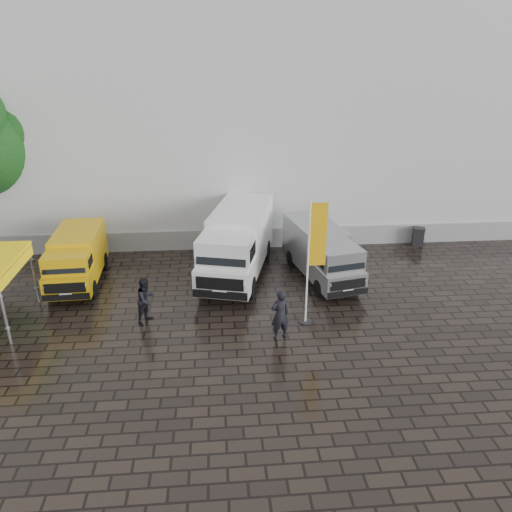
{
  "coord_description": "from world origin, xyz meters",
  "views": [
    {
      "loc": [
        -2.88,
        -15.89,
        9.62
      ],
      "look_at": [
        -1.38,
        2.2,
        1.94
      ],
      "focal_mm": 35.0,
      "sensor_mm": 36.0,
      "label": 1
    }
  ],
  "objects_px": {
    "van_white": "(237,245)",
    "wheelie_bin": "(418,237)",
    "van_yellow": "(77,260)",
    "person_tent": "(146,300)",
    "person_front": "(280,315)",
    "flagpole": "(313,256)",
    "van_silver": "(321,254)"
  },
  "relations": [
    {
      "from": "van_white",
      "to": "van_silver",
      "type": "xyz_separation_m",
      "value": [
        3.68,
        -0.63,
        -0.3
      ]
    },
    {
      "from": "van_white",
      "to": "wheelie_bin",
      "type": "relative_size",
      "value": 6.92
    },
    {
      "from": "van_silver",
      "to": "wheelie_bin",
      "type": "bearing_deg",
      "value": 18.56
    },
    {
      "from": "wheelie_bin",
      "to": "van_white",
      "type": "bearing_deg",
      "value": -145.73
    },
    {
      "from": "flagpole",
      "to": "person_tent",
      "type": "distance_m",
      "value": 6.39
    },
    {
      "from": "van_yellow",
      "to": "person_tent",
      "type": "distance_m",
      "value": 4.89
    },
    {
      "from": "flagpole",
      "to": "person_front",
      "type": "bearing_deg",
      "value": -141.37
    },
    {
      "from": "van_white",
      "to": "wheelie_bin",
      "type": "height_order",
      "value": "van_white"
    },
    {
      "from": "van_silver",
      "to": "wheelie_bin",
      "type": "distance_m",
      "value": 6.81
    },
    {
      "from": "flagpole",
      "to": "wheelie_bin",
      "type": "xyz_separation_m",
      "value": [
        7.0,
        7.27,
        -2.22
      ]
    },
    {
      "from": "van_silver",
      "to": "flagpole",
      "type": "height_order",
      "value": "flagpole"
    },
    {
      "from": "van_yellow",
      "to": "van_white",
      "type": "distance_m",
      "value": 6.96
    },
    {
      "from": "van_white",
      "to": "flagpole",
      "type": "xyz_separation_m",
      "value": [
        2.51,
        -4.45,
        1.26
      ]
    },
    {
      "from": "flagpole",
      "to": "wheelie_bin",
      "type": "bearing_deg",
      "value": 46.08
    },
    {
      "from": "wheelie_bin",
      "to": "van_yellow",
      "type": "bearing_deg",
      "value": -151.45
    },
    {
      "from": "van_yellow",
      "to": "person_tent",
      "type": "relative_size",
      "value": 2.68
    },
    {
      "from": "van_yellow",
      "to": "person_tent",
      "type": "xyz_separation_m",
      "value": [
        3.36,
        -3.55,
        -0.21
      ]
    },
    {
      "from": "person_front",
      "to": "person_tent",
      "type": "relative_size",
      "value": 1.07
    },
    {
      "from": "van_white",
      "to": "person_tent",
      "type": "bearing_deg",
      "value": -118.3
    },
    {
      "from": "van_white",
      "to": "flagpole",
      "type": "bearing_deg",
      "value": -46.04
    },
    {
      "from": "van_white",
      "to": "person_tent",
      "type": "xyz_separation_m",
      "value": [
        -3.58,
        -3.87,
        -0.56
      ]
    },
    {
      "from": "van_silver",
      "to": "wheelie_bin",
      "type": "relative_size",
      "value": 5.5
    },
    {
      "from": "wheelie_bin",
      "to": "person_front",
      "type": "distance_m",
      "value": 11.74
    },
    {
      "from": "van_yellow",
      "to": "person_front",
      "type": "relative_size",
      "value": 2.51
    },
    {
      "from": "van_yellow",
      "to": "wheelie_bin",
      "type": "relative_size",
      "value": 4.95
    },
    {
      "from": "van_yellow",
      "to": "flagpole",
      "type": "distance_m",
      "value": 10.44
    },
    {
      "from": "flagpole",
      "to": "person_tent",
      "type": "xyz_separation_m",
      "value": [
        -6.1,
        0.59,
        -1.82
      ]
    },
    {
      "from": "flagpole",
      "to": "person_front",
      "type": "distance_m",
      "value": 2.41
    },
    {
      "from": "van_white",
      "to": "person_front",
      "type": "xyz_separation_m",
      "value": [
        1.22,
        -5.48,
        -0.49
      ]
    },
    {
      "from": "van_yellow",
      "to": "flagpole",
      "type": "xyz_separation_m",
      "value": [
        9.45,
        -4.14,
        1.6
      ]
    },
    {
      "from": "flagpole",
      "to": "person_tent",
      "type": "bearing_deg",
      "value": 174.5
    },
    {
      "from": "person_front",
      "to": "person_tent",
      "type": "xyz_separation_m",
      "value": [
        -4.81,
        1.62,
        -0.06
      ]
    }
  ]
}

